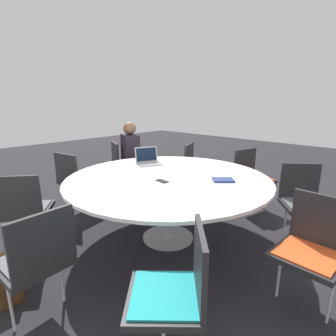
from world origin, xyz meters
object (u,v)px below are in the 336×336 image
(chair_6, at_px, (303,197))
(cell_phone, at_px, (162,181))
(chair_1, at_px, (75,177))
(chair_8, at_px, (197,165))
(chair_0, at_px, (123,163))
(person_0, at_px, (131,153))
(spiral_notebook, at_px, (223,180))
(chair_5, at_px, (312,244))
(chair_4, at_px, (176,286))
(handbag, at_px, (4,280))
(chair_3, at_px, (37,256))
(laptop, at_px, (148,160))
(chair_7, at_px, (251,174))
(chair_2, at_px, (24,206))

(chair_6, xyz_separation_m, cell_phone, (1.03, 1.12, 0.22))
(chair_1, relative_size, chair_8, 1.00)
(chair_0, bearing_deg, person_0, 19.03)
(chair_0, bearing_deg, spiral_notebook, 14.12)
(chair_5, relative_size, chair_6, 1.00)
(chair_1, xyz_separation_m, chair_8, (-0.80, -1.67, 0.00))
(chair_1, bearing_deg, spiral_notebook, 7.00)
(chair_4, xyz_separation_m, handbag, (1.36, 0.53, -0.37))
(chair_3, distance_m, laptop, 1.89)
(person_0, xyz_separation_m, cell_phone, (-1.45, 0.77, 0.02))
(laptop, bearing_deg, chair_6, -44.44)
(chair_3, height_order, person_0, person_0)
(chair_1, relative_size, laptop, 2.31)
(chair_3, xyz_separation_m, chair_7, (-0.12, -2.88, 0.00))
(spiral_notebook, bearing_deg, handbag, 65.67)
(chair_6, height_order, spiral_notebook, chair_6)
(chair_1, height_order, laptop, laptop)
(chair_3, bearing_deg, chair_0, 37.24)
(chair_0, distance_m, chair_4, 3.14)
(chair_8, bearing_deg, chair_0, -78.37)
(chair_2, xyz_separation_m, chair_3, (-0.99, 0.25, 0.00))
(chair_3, bearing_deg, laptop, 20.53)
(chair_6, bearing_deg, handbag, 22.13)
(person_0, relative_size, cell_phone, 8.30)
(chair_6, height_order, chair_7, same)
(chair_8, bearing_deg, chair_6, 55.77)
(chair_2, xyz_separation_m, laptop, (-0.23, -1.46, 0.27))
(chair_2, relative_size, chair_4, 1.00)
(chair_2, bearing_deg, laptop, 28.71)
(chair_6, bearing_deg, chair_1, -10.91)
(laptop, bearing_deg, chair_4, -104.83)
(person_0, distance_m, cell_phone, 1.64)
(chair_2, distance_m, person_0, 1.90)
(chair_1, height_order, chair_8, same)
(chair_0, distance_m, chair_5, 3.16)
(chair_0, distance_m, chair_7, 2.07)
(chair_3, bearing_deg, chair_4, -67.86)
(handbag, bearing_deg, chair_4, -158.49)
(chair_4, relative_size, laptop, 2.31)
(chair_4, height_order, chair_7, same)
(chair_1, bearing_deg, cell_phone, -3.91)
(chair_5, xyz_separation_m, laptop, (2.06, -0.28, 0.27))
(person_0, relative_size, handbag, 3.36)
(cell_phone, bearing_deg, chair_5, -174.20)
(chair_4, xyz_separation_m, laptop, (1.64, -1.29, 0.27))
(chair_3, distance_m, cell_phone, 1.31)
(chair_1, distance_m, chair_7, 2.45)
(chair_1, xyz_separation_m, spiral_notebook, (-1.92, -0.63, 0.22))
(cell_phone, relative_size, handbag, 0.40)
(chair_8, xyz_separation_m, spiral_notebook, (-1.12, 1.04, 0.22))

